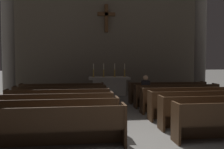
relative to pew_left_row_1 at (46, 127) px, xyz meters
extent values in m
plane|color=slate|center=(2.33, 0.04, -0.48)|extent=(80.00, 80.00, 0.00)
cube|color=#422B19|center=(0.00, 0.04, -0.05)|extent=(3.37, 0.40, 0.05)
cube|color=#422B19|center=(0.00, -0.19, 0.22)|extent=(3.37, 0.05, 0.50)
cube|color=#422B19|center=(0.00, 0.22, -0.28)|extent=(3.37, 0.04, 0.40)
cube|color=#422B19|center=(1.71, 0.02, 0.00)|extent=(0.06, 0.50, 0.95)
cube|color=#422B19|center=(0.00, 1.09, -0.05)|extent=(3.37, 0.40, 0.05)
cube|color=#422B19|center=(0.00, 0.87, 0.22)|extent=(3.37, 0.05, 0.50)
cube|color=#422B19|center=(0.00, 1.27, -0.28)|extent=(3.37, 0.04, 0.40)
cube|color=#422B19|center=(1.71, 1.07, 0.00)|extent=(0.06, 0.50, 0.95)
cube|color=#422B19|center=(0.00, 2.14, -0.05)|extent=(3.37, 0.40, 0.05)
cube|color=#422B19|center=(0.00, 1.92, 0.22)|extent=(3.37, 0.05, 0.50)
cube|color=#422B19|center=(0.00, 2.32, -0.28)|extent=(3.37, 0.04, 0.40)
cube|color=#422B19|center=(1.71, 2.12, 0.00)|extent=(0.06, 0.50, 0.95)
cube|color=#422B19|center=(0.00, 3.20, -0.05)|extent=(3.37, 0.40, 0.05)
cube|color=#422B19|center=(0.00, 2.97, 0.22)|extent=(3.37, 0.05, 0.50)
cube|color=#422B19|center=(0.00, 3.38, -0.28)|extent=(3.37, 0.04, 0.40)
cube|color=#422B19|center=(1.71, 3.18, 0.00)|extent=(0.06, 0.50, 0.95)
cube|color=#422B19|center=(-1.71, 3.18, 0.00)|extent=(0.06, 0.50, 0.95)
cube|color=#422B19|center=(0.00, 4.25, -0.05)|extent=(3.37, 0.40, 0.05)
cube|color=#422B19|center=(0.00, 4.02, 0.22)|extent=(3.37, 0.05, 0.50)
cube|color=#422B19|center=(0.00, 4.43, -0.28)|extent=(3.37, 0.04, 0.40)
cube|color=#422B19|center=(1.71, 4.23, 0.00)|extent=(0.06, 0.50, 0.95)
cube|color=#422B19|center=(-1.71, 4.23, 0.00)|extent=(0.06, 0.50, 0.95)
cube|color=#422B19|center=(0.00, 5.30, -0.05)|extent=(3.37, 0.40, 0.05)
cube|color=#422B19|center=(0.00, 5.07, 0.22)|extent=(3.37, 0.05, 0.50)
cube|color=#422B19|center=(0.00, 5.48, -0.28)|extent=(3.37, 0.04, 0.40)
cube|color=#422B19|center=(1.71, 5.28, 0.00)|extent=(0.06, 0.50, 0.95)
cube|color=#422B19|center=(-1.71, 5.28, 0.00)|extent=(0.06, 0.50, 0.95)
cube|color=#422B19|center=(2.94, 0.02, 0.00)|extent=(0.06, 0.50, 0.95)
cube|color=#422B19|center=(4.66, 1.09, -0.05)|extent=(3.37, 0.40, 0.05)
cube|color=#422B19|center=(4.66, 0.87, 0.22)|extent=(3.37, 0.05, 0.50)
cube|color=#422B19|center=(4.66, 1.27, -0.28)|extent=(3.37, 0.04, 0.40)
cube|color=#422B19|center=(2.94, 1.07, 0.00)|extent=(0.06, 0.50, 0.95)
cube|color=#422B19|center=(4.66, 2.14, -0.05)|extent=(3.37, 0.40, 0.05)
cube|color=#422B19|center=(4.66, 1.92, 0.22)|extent=(3.37, 0.05, 0.50)
cube|color=#422B19|center=(4.66, 2.32, -0.28)|extent=(3.37, 0.04, 0.40)
cube|color=#422B19|center=(2.94, 2.12, 0.00)|extent=(0.06, 0.50, 0.95)
cube|color=#422B19|center=(4.66, 3.20, -0.05)|extent=(3.37, 0.40, 0.05)
cube|color=#422B19|center=(4.66, 2.97, 0.22)|extent=(3.37, 0.05, 0.50)
cube|color=#422B19|center=(4.66, 3.38, -0.28)|extent=(3.37, 0.04, 0.40)
cube|color=#422B19|center=(2.94, 3.18, 0.00)|extent=(0.06, 0.50, 0.95)
cube|color=#422B19|center=(4.66, 4.25, -0.05)|extent=(3.37, 0.40, 0.05)
cube|color=#422B19|center=(4.66, 4.02, 0.22)|extent=(3.37, 0.05, 0.50)
cube|color=#422B19|center=(4.66, 4.43, -0.28)|extent=(3.37, 0.04, 0.40)
cube|color=#422B19|center=(2.94, 4.23, 0.00)|extent=(0.06, 0.50, 0.95)
cube|color=#422B19|center=(6.37, 4.23, 0.00)|extent=(0.06, 0.50, 0.95)
cube|color=#422B19|center=(4.66, 5.30, -0.05)|extent=(3.37, 0.40, 0.05)
cube|color=#422B19|center=(4.66, 5.07, 0.22)|extent=(3.37, 0.05, 0.50)
cube|color=#422B19|center=(4.66, 5.48, -0.28)|extent=(3.37, 0.04, 0.40)
cube|color=#422B19|center=(2.94, 5.28, 0.00)|extent=(0.06, 0.50, 0.95)
cube|color=#422B19|center=(6.37, 5.28, 0.00)|extent=(0.06, 0.50, 0.95)
cube|color=gray|center=(-2.89, 7.94, -0.38)|extent=(0.88, 0.88, 0.20)
cylinder|color=gray|center=(-2.89, 7.94, 2.84)|extent=(0.63, 0.63, 6.64)
cube|color=gray|center=(7.55, 7.94, -0.38)|extent=(0.88, 0.88, 0.20)
cylinder|color=gray|center=(7.55, 7.94, 2.84)|extent=(0.63, 0.63, 6.64)
cube|color=#BCB7AD|center=(2.33, 7.90, -0.04)|extent=(1.76, 0.72, 0.88)
cube|color=#BCB7AD|center=(2.33, 7.90, 0.46)|extent=(2.20, 0.90, 0.12)
cube|color=silver|center=(2.33, 7.90, 0.53)|extent=(2.09, 0.86, 0.01)
cylinder|color=#B79338|center=(1.48, 7.90, 0.54)|extent=(0.16, 0.16, 0.02)
cylinder|color=#B79338|center=(1.48, 7.90, 0.73)|extent=(0.07, 0.07, 0.40)
cylinder|color=silver|center=(1.48, 7.90, 1.10)|extent=(0.04, 0.04, 0.33)
cylinder|color=#B79338|center=(2.03, 7.90, 0.54)|extent=(0.16, 0.16, 0.02)
cylinder|color=#B79338|center=(2.03, 7.90, 0.73)|extent=(0.07, 0.07, 0.40)
cylinder|color=silver|center=(2.03, 7.90, 1.10)|extent=(0.04, 0.04, 0.33)
cylinder|color=#B79338|center=(2.63, 7.90, 0.54)|extent=(0.16, 0.16, 0.02)
cylinder|color=#B79338|center=(2.63, 7.90, 0.73)|extent=(0.07, 0.07, 0.40)
cylinder|color=silver|center=(2.63, 7.90, 1.10)|extent=(0.04, 0.04, 0.33)
cylinder|color=#B79338|center=(3.18, 7.90, 0.54)|extent=(0.16, 0.16, 0.02)
cylinder|color=#B79338|center=(3.18, 7.90, 0.73)|extent=(0.07, 0.07, 0.40)
cylinder|color=silver|center=(3.18, 7.90, 1.10)|extent=(0.04, 0.04, 0.33)
cube|color=#706656|center=(2.33, 9.52, 3.50)|extent=(11.44, 0.25, 7.96)
cube|color=brown|center=(2.33, 9.30, 3.90)|extent=(0.20, 0.20, 1.63)
cube|color=brown|center=(2.33, 9.30, 4.15)|extent=(1.04, 0.20, 0.20)
cube|color=#26262B|center=(3.34, 4.43, -0.25)|extent=(0.24, 0.14, 0.45)
cube|color=#26262B|center=(3.34, 4.30, 0.03)|extent=(0.28, 0.36, 0.12)
cube|color=black|center=(3.34, 4.17, 0.36)|extent=(0.32, 0.20, 0.54)
sphere|color=beige|center=(3.34, 4.17, 0.74)|extent=(0.20, 0.20, 0.20)
camera|label=1|loc=(0.72, -5.45, 1.47)|focal=39.86mm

